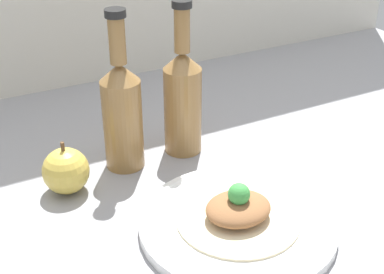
{
  "coord_description": "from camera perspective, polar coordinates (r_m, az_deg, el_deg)",
  "views": [
    {
      "loc": [
        -30.32,
        -59.12,
        48.36
      ],
      "look_at": [
        2.56,
        3.1,
        9.4
      ],
      "focal_mm": 50.0,
      "sensor_mm": 36.0,
      "label": 1
    }
  ],
  "objects": [
    {
      "name": "apple",
      "position": [
        0.85,
        -13.3,
        -3.53
      ],
      "size": [
        7.34,
        7.34,
        8.74
      ],
      "color": "gold",
      "rests_on": "ground_plane"
    },
    {
      "name": "ground_plane",
      "position": [
        0.83,
        -0.57,
        -8.19
      ],
      "size": [
        180.0,
        110.0,
        4.0
      ],
      "primitive_type": "cube",
      "color": "gray"
    },
    {
      "name": "cider_bottle_left",
      "position": [
        0.87,
        -7.47,
        2.79
      ],
      "size": [
        6.54,
        6.54,
        26.85
      ],
      "color": "olive",
      "rests_on": "ground_plane"
    },
    {
      "name": "cider_bottle_right",
      "position": [
        0.91,
        -1.0,
        4.24
      ],
      "size": [
        6.54,
        6.54,
        26.85
      ],
      "color": "olive",
      "rests_on": "ground_plane"
    },
    {
      "name": "plate",
      "position": [
        0.77,
        4.87,
        -9.09
      ],
      "size": [
        28.09,
        28.09,
        1.83
      ],
      "color": "white",
      "rests_on": "ground_plane"
    },
    {
      "name": "plated_food",
      "position": [
        0.76,
        4.94,
        -7.82
      ],
      "size": [
        17.6,
        17.6,
        5.94
      ],
      "color": "beige",
      "rests_on": "plate"
    }
  ]
}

